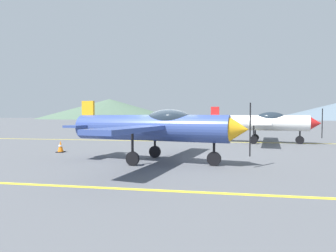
{
  "coord_description": "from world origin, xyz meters",
  "views": [
    {
      "loc": [
        2.02,
        -11.5,
        1.87
      ],
      "look_at": [
        -0.99,
        6.0,
        1.2
      ],
      "focal_mm": 29.47,
      "sensor_mm": 36.0,
      "label": 1
    }
  ],
  "objects": [
    {
      "name": "apron_line_far",
      "position": [
        0.0,
        8.26,
        0.01
      ],
      "size": [
        80.0,
        0.16,
        0.01
      ],
      "primitive_type": "cube",
      "color": "yellow",
      "rests_on": "ground_plane"
    },
    {
      "name": "hill_left",
      "position": [
        -63.46,
        153.19,
        6.16
      ],
      "size": [
        86.59,
        86.59,
        12.32
      ],
      "primitive_type": "cone",
      "color": "#4C6651",
      "rests_on": "ground_plane"
    },
    {
      "name": "apron_line_near",
      "position": [
        0.0,
        -4.85,
        0.01
      ],
      "size": [
        80.0,
        0.16,
        0.01
      ],
      "primitive_type": "cube",
      "color": "yellow",
      "rests_on": "ground_plane"
    },
    {
      "name": "airplane_mid",
      "position": [
        5.17,
        8.18,
        1.42
      ],
      "size": [
        7.35,
        8.4,
        2.52
      ],
      "color": "white",
      "rests_on": "ground_plane"
    },
    {
      "name": "ground_plane",
      "position": [
        0.0,
        0.0,
        0.0
      ],
      "size": [
        400.0,
        400.0,
        0.0
      ],
      "primitive_type": "plane",
      "color": "#54565B"
    },
    {
      "name": "traffic_cone_front",
      "position": [
        -5.74,
        1.34,
        0.29
      ],
      "size": [
        0.36,
        0.36,
        0.59
      ],
      "color": "black",
      "rests_on": "ground_plane"
    },
    {
      "name": "airplane_near",
      "position": [
        -0.35,
        -0.73,
        1.42
      ],
      "size": [
        7.35,
        8.4,
        2.52
      ],
      "color": "#33478C",
      "rests_on": "ground_plane"
    }
  ]
}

